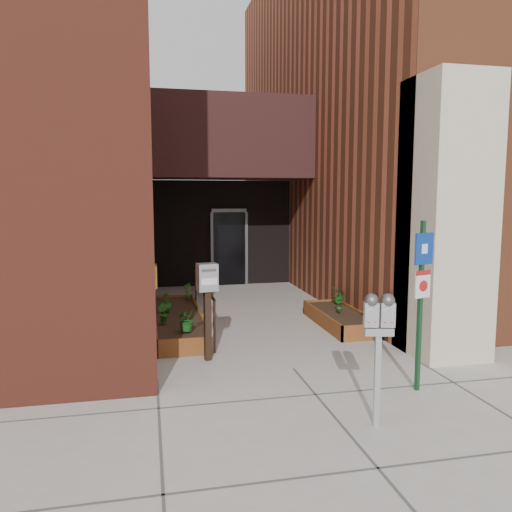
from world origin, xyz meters
TOP-DOWN VIEW (x-y plane):
  - ground at (0.00, 0.00)m, footprint 80.00×80.00m
  - architecture at (-0.18, 6.89)m, footprint 20.00×14.60m
  - planter_left at (-1.55, 2.70)m, footprint 0.90×3.60m
  - planter_right at (1.60, 2.20)m, footprint 0.80×2.20m
  - handrail at (-1.05, 2.65)m, footprint 0.04×3.34m
  - parking_meter at (0.38, -1.97)m, footprint 0.35×0.20m
  - sign_post at (1.37, -1.14)m, footprint 0.30×0.11m
  - payment_dropbox at (-1.20, 0.68)m, footprint 0.34×0.27m
  - shrub_left_a at (-1.47, 1.37)m, footprint 0.46×0.46m
  - shrub_left_b at (-1.85, 2.02)m, footprint 0.25×0.25m
  - shrub_left_c at (-1.76, 2.93)m, footprint 0.30×0.30m
  - shrub_left_d at (-1.25, 3.99)m, footprint 0.26×0.26m
  - shrub_right_a at (1.85, 1.30)m, footprint 0.26×0.26m
  - shrub_right_b at (1.57, 2.13)m, footprint 0.21×0.21m
  - shrub_right_c at (1.85, 2.89)m, footprint 0.44×0.44m

SIDE VIEW (x-z plane):
  - ground at x=0.00m, z-range 0.00..0.00m
  - planter_left at x=-1.55m, z-range -0.02..0.28m
  - planter_right at x=1.60m, z-range -0.02..0.28m
  - shrub_right_b at x=1.57m, z-range 0.30..0.61m
  - shrub_left_b at x=-1.85m, z-range 0.30..0.63m
  - shrub_right_a at x=1.85m, z-range 0.30..0.65m
  - shrub_right_c at x=1.85m, z-range 0.30..0.65m
  - shrub_left_d at x=-1.25m, z-range 0.30..0.65m
  - shrub_left_c at x=-1.76m, z-range 0.30..0.68m
  - shrub_left_a at x=-1.47m, z-range 0.30..0.70m
  - handrail at x=-1.05m, z-range 0.30..1.20m
  - payment_dropbox at x=-1.20m, z-range 0.34..1.87m
  - parking_meter at x=0.38m, z-range 0.41..1.92m
  - sign_post at x=1.37m, z-range 0.26..2.51m
  - architecture at x=-0.18m, z-range -0.02..9.98m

